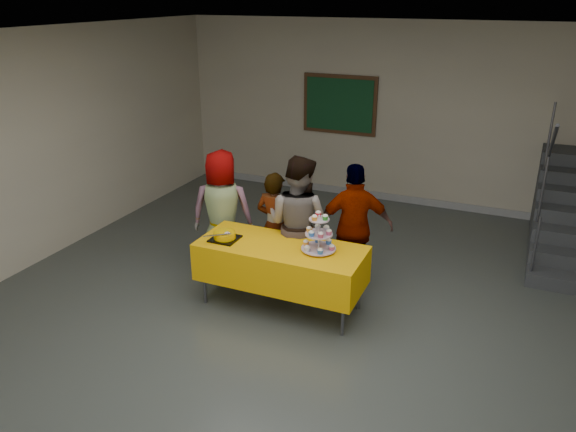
% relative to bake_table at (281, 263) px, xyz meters
% --- Properties ---
extents(room_shell, '(10.00, 10.04, 3.02)m').
position_rel_bake_table_xyz_m(room_shell, '(0.52, -0.97, 1.57)').
color(room_shell, '#4C514C').
rests_on(room_shell, ground).
extents(bake_table, '(1.88, 0.78, 0.77)m').
position_rel_bake_table_xyz_m(bake_table, '(0.00, 0.00, 0.00)').
color(bake_table, '#595960').
rests_on(bake_table, ground).
extents(cupcake_stand, '(0.38, 0.38, 0.44)m').
position_rel_bake_table_xyz_m(cupcake_stand, '(0.43, 0.04, 0.38)').
color(cupcake_stand, silver).
rests_on(cupcake_stand, bake_table).
extents(bear_cake, '(0.32, 0.36, 0.12)m').
position_rel_bake_table_xyz_m(bear_cake, '(-0.65, -0.10, 0.27)').
color(bear_cake, black).
rests_on(bear_cake, bake_table).
extents(schoolchild_a, '(0.91, 0.74, 1.60)m').
position_rel_bake_table_xyz_m(schoolchild_a, '(-1.06, 0.55, 0.25)').
color(schoolchild_a, slate).
rests_on(schoolchild_a, ground).
extents(schoolchild_b, '(0.54, 0.38, 1.39)m').
position_rel_bake_table_xyz_m(schoolchild_b, '(-0.37, 0.64, 0.14)').
color(schoolchild_b, slate).
rests_on(schoolchild_b, ground).
extents(schoolchild_c, '(0.89, 0.74, 1.67)m').
position_rel_bake_table_xyz_m(schoolchild_c, '(-0.01, 0.52, 0.28)').
color(schoolchild_c, slate).
rests_on(schoolchild_c, ground).
extents(schoolchild_d, '(1.00, 0.71, 1.57)m').
position_rel_bake_table_xyz_m(schoolchild_d, '(0.61, 0.78, 0.23)').
color(schoolchild_d, slate).
rests_on(schoolchild_d, ground).
extents(noticeboard, '(1.30, 0.05, 1.00)m').
position_rel_bake_table_xyz_m(noticeboard, '(-0.68, 3.97, 1.04)').
color(noticeboard, '#472B16').
rests_on(noticeboard, ground).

